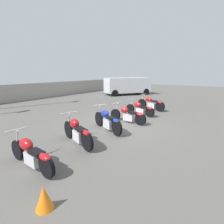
{
  "coord_description": "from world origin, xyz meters",
  "views": [
    {
      "loc": [
        -6.74,
        -4.31,
        2.49
      ],
      "look_at": [
        0.0,
        0.23,
        0.65
      ],
      "focal_mm": 28.0,
      "sensor_mm": 36.0,
      "label": 1
    }
  ],
  "objects": [
    {
      "name": "motorcycle_slot_3",
      "position": [
        0.82,
        -0.2,
        0.4
      ],
      "size": [
        0.62,
        2.12,
        0.96
      ],
      "rotation": [
        0.0,
        0.0,
        -0.1
      ],
      "color": "black",
      "rests_on": "ground_plane"
    },
    {
      "name": "motorcycle_slot_1",
      "position": [
        -2.58,
        -0.03,
        0.45
      ],
      "size": [
        0.94,
        2.06,
        1.04
      ],
      "rotation": [
        0.0,
        0.0,
        -0.34
      ],
      "color": "black",
      "rests_on": "ground_plane"
    },
    {
      "name": "traffic_cone_near",
      "position": [
        -5.13,
        -1.71,
        0.23
      ],
      "size": [
        0.33,
        0.33,
        0.47
      ],
      "color": "orange",
      "rests_on": "ground_plane"
    },
    {
      "name": "fence_back",
      "position": [
        0.0,
        11.05,
        0.76
      ],
      "size": [
        40.0,
        0.04,
        1.51
      ],
      "color": "#9E998E",
      "rests_on": "ground_plane"
    },
    {
      "name": "traffic_cone_far",
      "position": [
        5.83,
        1.11,
        0.27
      ],
      "size": [
        0.32,
        0.32,
        0.55
      ],
      "color": "orange",
      "rests_on": "ground_plane"
    },
    {
      "name": "parked_van",
      "position": [
        10.88,
        5.46,
        1.08
      ],
      "size": [
        5.27,
        4.52,
        1.91
      ],
      "rotation": [
        0.0,
        0.0,
        0.96
      ],
      "color": "silver",
      "rests_on": "ground_plane"
    },
    {
      "name": "motorcycle_slot_2",
      "position": [
        -0.78,
        -0.05,
        0.45
      ],
      "size": [
        1.09,
        2.08,
        1.04
      ],
      "rotation": [
        0.0,
        0.0,
        -0.44
      ],
      "color": "black",
      "rests_on": "ground_plane"
    },
    {
      "name": "motorcycle_slot_4",
      "position": [
        2.63,
        -0.02,
        0.41
      ],
      "size": [
        0.72,
        1.99,
        0.94
      ],
      "rotation": [
        0.0,
        0.0,
        -0.2
      ],
      "color": "black",
      "rests_on": "ground_plane"
    },
    {
      "name": "ground_plane",
      "position": [
        0.0,
        0.0,
        0.0
      ],
      "size": [
        60.0,
        60.0,
        0.0
      ],
      "primitive_type": "plane",
      "color": "#5B5954"
    },
    {
      "name": "motorcycle_slot_0",
      "position": [
        -4.42,
        -0.17,
        0.41
      ],
      "size": [
        0.6,
        2.09,
        0.95
      ],
      "rotation": [
        0.0,
        0.0,
        -0.07
      ],
      "color": "black",
      "rests_on": "ground_plane"
    },
    {
      "name": "motorcycle_slot_5",
      "position": [
        4.39,
        -0.01,
        0.44
      ],
      "size": [
        0.73,
        2.09,
        1.03
      ],
      "rotation": [
        0.0,
        0.0,
        -0.24
      ],
      "color": "black",
      "rests_on": "ground_plane"
    }
  ]
}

